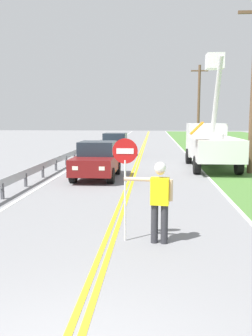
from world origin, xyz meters
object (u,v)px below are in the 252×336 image
at_px(utility_bucket_truck, 211,142).
at_px(oncoming_sedan_second, 115,145).
at_px(oncoming_sedan_nearest, 97,160).
at_px(flagger_worker, 159,197).
at_px(stop_sign_paddle, 125,166).
at_px(utility_pole_mid, 199,103).

height_order(utility_bucket_truck, oncoming_sedan_second, utility_bucket_truck).
height_order(utility_bucket_truck, oncoming_sedan_nearest, utility_bucket_truck).
relative_size(flagger_worker, oncoming_sedan_nearest, 0.44).
distance_m(stop_sign_paddle, utility_pole_mid, 32.01).
xyz_separation_m(flagger_worker, oncoming_sedan_second, (-2.96, 18.36, -0.21)).
bearing_deg(stop_sign_paddle, utility_pole_mid, 80.21).
distance_m(utility_bucket_truck, oncoming_sedan_second, 8.29).
bearing_deg(utility_bucket_truck, oncoming_sedan_nearest, -145.02).
bearing_deg(utility_bucket_truck, utility_pole_mid, 85.19).
distance_m(flagger_worker, utility_pole_mid, 32.05).
relative_size(stop_sign_paddle, utility_pole_mid, 0.28).
bearing_deg(oncoming_sedan_second, oncoming_sedan_nearest, -88.78).
height_order(utility_bucket_truck, utility_pole_mid, utility_pole_mid).
distance_m(stop_sign_paddle, oncoming_sedan_second, 18.41).
relative_size(flagger_worker, utility_pole_mid, 0.22).
bearing_deg(oncoming_sedan_nearest, utility_bucket_truck, 34.98).
relative_size(stop_sign_paddle, oncoming_sedan_nearest, 0.57).
bearing_deg(utility_pole_mid, flagger_worker, -98.41).
xyz_separation_m(oncoming_sedan_nearest, oncoming_sedan_second, (-0.21, 9.73, 0.00)).
relative_size(flagger_worker, stop_sign_paddle, 0.78).
height_order(oncoming_sedan_second, utility_pole_mid, utility_pole_mid).
height_order(stop_sign_paddle, oncoming_sedan_second, stop_sign_paddle).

